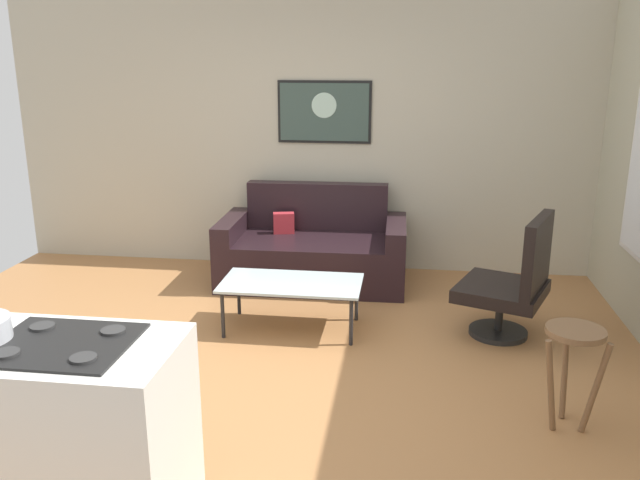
% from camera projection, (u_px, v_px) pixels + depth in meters
% --- Properties ---
extents(ground, '(6.40, 6.40, 0.04)m').
position_uv_depth(ground, '(282.00, 375.00, 4.54)').
color(ground, '#A77142').
extents(back_wall, '(6.40, 0.05, 2.80)m').
position_uv_depth(back_wall, '(327.00, 129.00, 6.46)').
color(back_wall, '#B6AF99').
rests_on(back_wall, ground).
extents(couch, '(1.75, 0.92, 0.90)m').
position_uv_depth(couch, '(313.00, 252.00, 6.26)').
color(couch, black).
rests_on(couch, ground).
extents(coffee_table, '(1.10, 0.58, 0.39)m').
position_uv_depth(coffee_table, '(291.00, 285.00, 5.15)').
color(coffee_table, silver).
rests_on(coffee_table, ground).
extents(armchair, '(0.81, 0.82, 0.97)m').
position_uv_depth(armchair, '(514.00, 282.00, 4.97)').
color(armchair, black).
rests_on(armchair, ground).
extents(bar_stool, '(0.38, 0.38, 0.62)m').
position_uv_depth(bar_stool, '(574.00, 350.00, 3.74)').
color(bar_stool, brown).
rests_on(bar_stool, ground).
extents(kitchen_counter, '(1.56, 0.64, 0.93)m').
position_uv_depth(kitchen_counter, '(15.00, 431.00, 3.00)').
color(kitchen_counter, silver).
rests_on(kitchen_counter, ground).
extents(wall_painting, '(0.92, 0.03, 0.60)m').
position_uv_depth(wall_painting, '(324.00, 112.00, 6.37)').
color(wall_painting, black).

